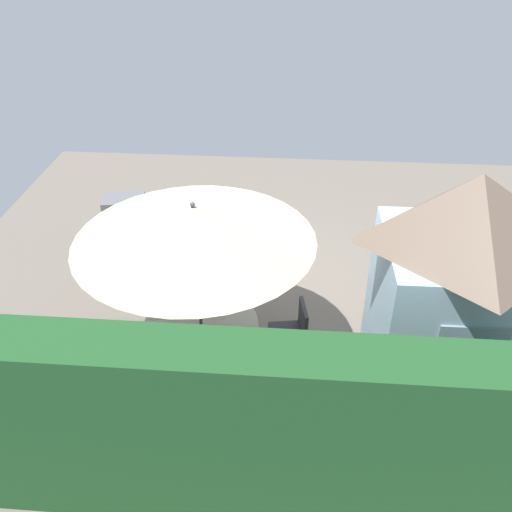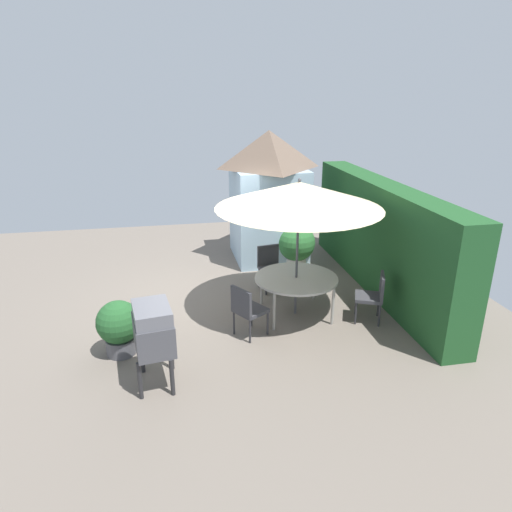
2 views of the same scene
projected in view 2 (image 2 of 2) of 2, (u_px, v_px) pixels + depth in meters
ground_plane at (209, 300)px, 8.89m from camera, size 11.00×11.00×0.00m
hedge_backdrop at (380, 237)px, 9.12m from camera, size 5.82×0.59×2.19m
garden_shed at (269, 195)px, 10.68m from camera, size 1.86×1.75×3.04m
patio_table at (296, 279)px, 8.15m from camera, size 1.50×1.50×0.72m
patio_umbrella at (299, 195)px, 7.61m from camera, size 2.86×2.86×2.51m
bbq_grill at (153, 330)px, 6.10m from camera, size 0.77×0.60×1.20m
chair_near_shed at (270, 264)px, 9.27m from camera, size 0.54×0.53×0.90m
chair_far_side at (247, 308)px, 7.43m from camera, size 0.64×0.64×0.90m
chair_toward_hedge at (374, 294)px, 7.94m from camera, size 0.60×0.61×0.90m
potted_plant_by_shed at (119, 326)px, 6.94m from camera, size 0.67×0.67×0.89m
potted_plant_by_grill at (296, 244)px, 10.33m from camera, size 0.85×0.85×1.04m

